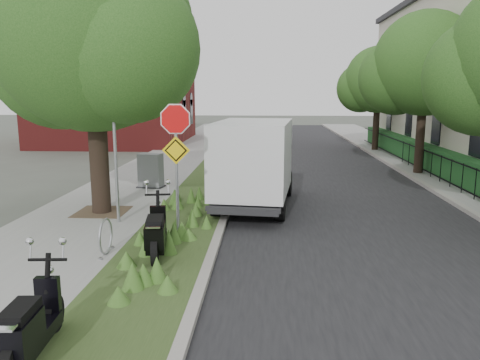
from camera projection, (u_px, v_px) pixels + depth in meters
The scene contains 20 objects.
ground at pixel (237, 252), 10.28m from camera, with size 120.00×120.00×0.00m, color #4C5147.
sidewalk_near at pixel (154, 171), 20.31m from camera, with size 3.50×60.00×0.12m, color gray.
verge at pixel (217, 172), 20.16m from camera, with size 2.00×60.00×0.12m, color #33491F.
kerb_near at pixel (240, 172), 20.10m from camera, with size 0.20×60.00×0.13m, color #9E9991.
road at pixel (322, 174), 19.92m from camera, with size 7.00×60.00×0.01m, color black.
kerb_far at pixel (405, 174), 19.71m from camera, with size 0.20×60.00×0.13m, color #9E9991.
footpath_far at pixel (447, 174), 19.62m from camera, with size 3.20×60.00×0.12m, color gray.
street_tree_main at pixel (90, 41), 12.42m from camera, with size 6.21×5.54×7.66m.
bare_post at pixel (115, 146), 11.83m from camera, with size 0.08×0.08×4.00m.
bike_hoop at pixel (106, 236), 9.75m from camera, with size 0.06×0.78×0.77m.
sign_assembly at pixel (176, 143), 10.50m from camera, with size 0.94×0.08×3.22m.
fence_far at pixel (423, 160), 19.56m from camera, with size 0.04×24.00×1.00m.
hedge_far at pixel (440, 160), 19.52m from camera, with size 1.00×24.00×1.10m, color #1B4E20.
brick_building at pixel (117, 81), 31.61m from camera, with size 9.40×10.40×8.30m.
far_tree_b at pixel (423, 69), 18.93m from camera, with size 4.83×4.31×6.56m.
far_tree_c at pixel (377, 83), 26.85m from camera, with size 4.37×3.89×5.93m.
scooter_near at pixel (156, 237), 9.51m from camera, with size 0.58×1.86×0.89m.
scooter_far at pixel (28, 333), 5.77m from camera, with size 0.45×1.77×0.84m.
box_truck at pixel (255, 160), 13.95m from camera, with size 2.45×5.14×2.25m.
utility_cabinet at pixel (151, 171), 16.57m from camera, with size 0.99×0.75×1.20m.
Camera 1 is at (0.64, -9.78, 3.47)m, focal length 35.00 mm.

